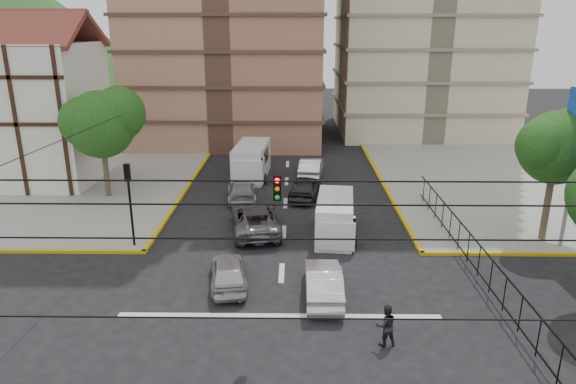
{
  "coord_description": "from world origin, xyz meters",
  "views": [
    {
      "loc": [
        0.59,
        -16.81,
        11.11
      ],
      "look_at": [
        0.3,
        5.06,
        4.0
      ],
      "focal_mm": 32.0,
      "sensor_mm": 36.0,
      "label": 1
    }
  ],
  "objects_px": {
    "car_silver_front_left": "(228,271)",
    "pedestrian_crosswalk": "(386,325)",
    "van_right_lane": "(335,219)",
    "traffic_light_nw": "(129,191)",
    "car_white_front_right": "(323,282)",
    "van_left_lane": "(251,162)"
  },
  "relations": [
    {
      "from": "car_silver_front_left",
      "to": "pedestrian_crosswalk",
      "type": "relative_size",
      "value": 2.46
    },
    {
      "from": "van_right_lane",
      "to": "pedestrian_crosswalk",
      "type": "height_order",
      "value": "van_right_lane"
    },
    {
      "from": "traffic_light_nw",
      "to": "van_right_lane",
      "type": "distance_m",
      "value": 10.92
    },
    {
      "from": "van_right_lane",
      "to": "pedestrian_crosswalk",
      "type": "distance_m",
      "value": 10.03
    },
    {
      "from": "car_white_front_right",
      "to": "pedestrian_crosswalk",
      "type": "relative_size",
      "value": 2.68
    },
    {
      "from": "traffic_light_nw",
      "to": "van_left_lane",
      "type": "distance_m",
      "value": 14.09
    },
    {
      "from": "traffic_light_nw",
      "to": "car_silver_front_left",
      "type": "bearing_deg",
      "value": -36.35
    },
    {
      "from": "traffic_light_nw",
      "to": "car_white_front_right",
      "type": "height_order",
      "value": "traffic_light_nw"
    },
    {
      "from": "car_silver_front_left",
      "to": "car_white_front_right",
      "type": "distance_m",
      "value": 4.31
    },
    {
      "from": "van_left_lane",
      "to": "car_silver_front_left",
      "type": "relative_size",
      "value": 1.47
    },
    {
      "from": "van_right_lane",
      "to": "van_left_lane",
      "type": "distance_m",
      "value": 12.75
    },
    {
      "from": "traffic_light_nw",
      "to": "car_white_front_right",
      "type": "relative_size",
      "value": 1.02
    },
    {
      "from": "car_white_front_right",
      "to": "pedestrian_crosswalk",
      "type": "bearing_deg",
      "value": 120.71
    },
    {
      "from": "van_left_lane",
      "to": "car_white_front_right",
      "type": "xyz_separation_m",
      "value": [
        4.54,
        -18.0,
        -0.53
      ]
    },
    {
      "from": "van_left_lane",
      "to": "traffic_light_nw",
      "type": "bearing_deg",
      "value": -107.19
    },
    {
      "from": "car_silver_front_left",
      "to": "car_white_front_right",
      "type": "height_order",
      "value": "car_white_front_right"
    },
    {
      "from": "van_left_lane",
      "to": "car_white_front_right",
      "type": "height_order",
      "value": "van_left_lane"
    },
    {
      "from": "traffic_light_nw",
      "to": "van_left_lane",
      "type": "relative_size",
      "value": 0.75
    },
    {
      "from": "traffic_light_nw",
      "to": "pedestrian_crosswalk",
      "type": "height_order",
      "value": "traffic_light_nw"
    },
    {
      "from": "van_right_lane",
      "to": "traffic_light_nw",
      "type": "bearing_deg",
      "value": -166.14
    },
    {
      "from": "van_right_lane",
      "to": "van_left_lane",
      "type": "relative_size",
      "value": 0.86
    },
    {
      "from": "car_white_front_right",
      "to": "pedestrian_crosswalk",
      "type": "xyz_separation_m",
      "value": [
        2.06,
        -3.47,
        0.09
      ]
    }
  ]
}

